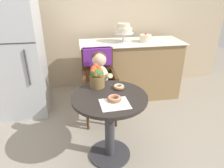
{
  "coord_description": "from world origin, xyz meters",
  "views": [
    {
      "loc": [
        -0.27,
        -1.67,
        1.64
      ],
      "look_at": [
        0.05,
        0.15,
        0.77
      ],
      "focal_mm": 32.96,
      "sensor_mm": 36.0,
      "label": 1
    }
  ],
  "objects": [
    {
      "name": "refrigerator",
      "position": [
        -1.05,
        1.1,
        0.85
      ],
      "size": [
        0.64,
        0.63,
        1.7
      ],
      "color": "#B7BABF",
      "rests_on": "ground"
    },
    {
      "name": "donut_mid",
      "position": [
        0.03,
        -0.09,
        0.74
      ],
      "size": [
        0.13,
        0.13,
        0.04
      ],
      "color": "#936033",
      "rests_on": "cafe_table"
    },
    {
      "name": "seated_child",
      "position": [
        -0.02,
        0.6,
        0.68
      ],
      "size": [
        0.27,
        0.32,
        0.73
      ],
      "color": "beige",
      "rests_on": "ground"
    },
    {
      "name": "cafe_table",
      "position": [
        0.0,
        0.0,
        0.51
      ],
      "size": [
        0.72,
        0.72,
        0.72
      ],
      "color": "#282321",
      "rests_on": "ground"
    },
    {
      "name": "wicker_chair",
      "position": [
        -0.02,
        0.76,
        0.64
      ],
      "size": [
        0.42,
        0.45,
        0.95
      ],
      "rotation": [
        0.0,
        0.0,
        0.02
      ],
      "color": "#472D19",
      "rests_on": "ground"
    },
    {
      "name": "tiered_cake_stand",
      "position": [
        0.42,
        1.3,
        1.08
      ],
      "size": [
        0.3,
        0.3,
        0.27
      ],
      "color": "silver",
      "rests_on": "display_counter"
    },
    {
      "name": "ground_plane",
      "position": [
        0.0,
        0.0,
        0.0
      ],
      "size": [
        8.0,
        8.0,
        0.0
      ],
      "primitive_type": "plane",
      "color": "gray"
    },
    {
      "name": "display_counter",
      "position": [
        0.55,
        1.3,
        0.45
      ],
      "size": [
        1.56,
        0.62,
        0.9
      ],
      "color": "#93754C",
      "rests_on": "ground"
    },
    {
      "name": "back_wall",
      "position": [
        0.0,
        1.85,
        1.35
      ],
      "size": [
        4.8,
        0.1,
        2.7
      ],
      "primitive_type": "cube",
      "color": "#C1AD8E",
      "rests_on": "ground"
    },
    {
      "name": "flower_vase",
      "position": [
        -0.09,
        0.22,
        0.83
      ],
      "size": [
        0.15,
        0.16,
        0.23
      ],
      "color": "brown",
      "rests_on": "cafe_table"
    },
    {
      "name": "paper_napkin",
      "position": [
        0.02,
        -0.15,
        0.72
      ],
      "size": [
        0.26,
        0.23,
        0.0
      ],
      "primitive_type": "cube",
      "rotation": [
        0.0,
        0.0,
        0.05
      ],
      "color": "white",
      "rests_on": "cafe_table"
    },
    {
      "name": "donut_front",
      "position": [
        0.12,
        0.14,
        0.74
      ],
      "size": [
        0.11,
        0.11,
        0.04
      ],
      "color": "#AD7542",
      "rests_on": "cafe_table"
    },
    {
      "name": "round_layer_cake",
      "position": [
        0.75,
        1.26,
        0.95
      ],
      "size": [
        0.18,
        0.18,
        0.13
      ],
      "color": "beige",
      "rests_on": "display_counter"
    }
  ]
}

